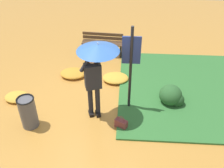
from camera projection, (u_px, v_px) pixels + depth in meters
ground_plane at (92, 112)px, 6.92m from camera, size 18.00×18.00×0.00m
grass_verge at (203, 91)px, 7.63m from camera, size 4.80×4.00×0.05m
person_with_umbrella at (96, 62)px, 5.97m from camera, size 0.96×0.96×2.04m
info_sign_post at (131, 60)px, 6.26m from camera, size 0.44×0.07×2.30m
handbag at (121, 124)px, 6.41m from camera, size 0.33×0.27×0.37m
park_bench at (103, 44)px, 9.13m from camera, size 1.40×0.46×0.75m
trash_bin at (28, 112)px, 6.31m from camera, size 0.42×0.42×0.83m
shrub_cluster at (172, 96)px, 7.07m from camera, size 0.67×0.60×0.54m
leaf_pile_near_person at (73, 73)px, 8.24m from camera, size 0.79×0.63×0.17m
leaf_pile_by_bench at (115, 78)px, 8.03m from camera, size 0.78×0.62×0.17m
leaf_pile_far_path at (17, 97)px, 7.32m from camera, size 0.67×0.53×0.15m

